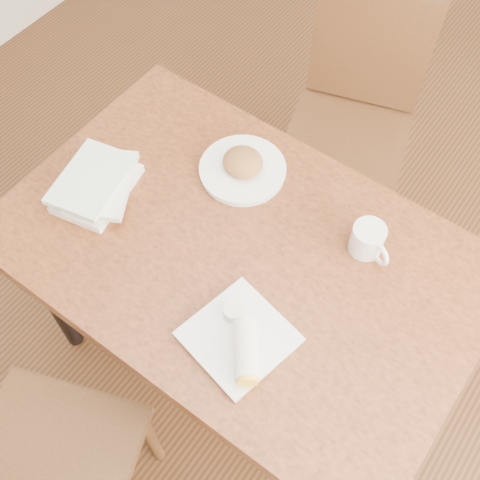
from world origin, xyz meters
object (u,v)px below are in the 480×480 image
Objects in this scene: table at (240,265)px; chair_far at (355,108)px; plate_scone at (243,167)px; coffee_mug at (368,240)px; book_stack at (97,185)px; plate_burrito at (241,341)px.

table is 1.33× the size of chair_far.
chair_far is 0.64m from plate_scone.
coffee_mug reaches higher than plate_scone.
chair_far reaches higher than book_stack.
table is 10.17× the size of coffee_mug.
book_stack is at bearing -134.23° from plate_scone.
chair_far reaches higher than plate_burrito.
coffee_mug is at bearing 75.57° from plate_burrito.
book_stack is at bearing -158.34° from coffee_mug.
book_stack is (-0.34, -0.89, 0.23)m from chair_far.
book_stack is at bearing -169.71° from table.
plate_burrito reaches higher than book_stack.
table is 0.45m from book_stack.
plate_scone is at bearing 177.84° from coffee_mug.
plate_scone is 0.53m from plate_burrito.
plate_scone is 1.99× the size of coffee_mug.
plate_scone is 0.41m from coffee_mug.
plate_burrito is (0.25, -1.03, 0.22)m from chair_far.
coffee_mug is at bearing 36.82° from table.
plate_burrito is at bearing -104.43° from coffee_mug.
plate_burrito is at bearing -54.33° from plate_scone.
book_stack is (-0.43, -0.08, 0.11)m from table.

